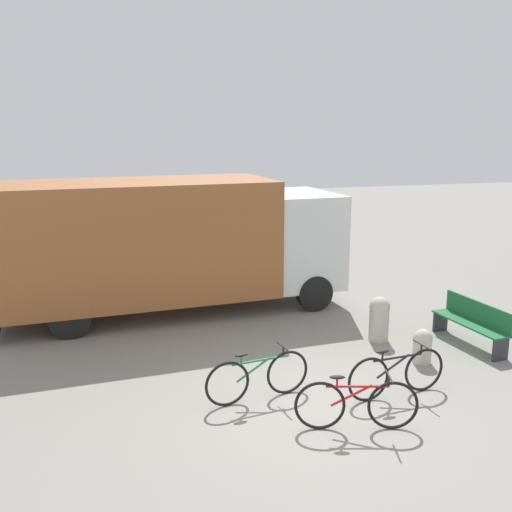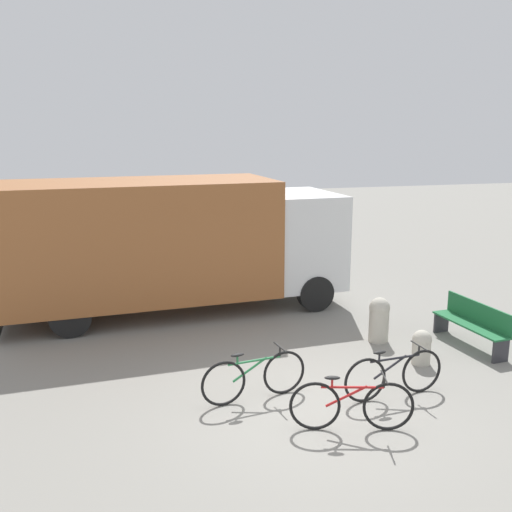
% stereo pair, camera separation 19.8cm
% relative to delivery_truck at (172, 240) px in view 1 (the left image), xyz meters
% --- Properties ---
extents(ground_plane, '(60.00, 60.00, 0.00)m').
position_rel_delivery_truck_xyz_m(ground_plane, '(1.39, -5.42, -1.66)').
color(ground_plane, gray).
extents(delivery_truck, '(7.78, 2.90, 3.02)m').
position_rel_delivery_truck_xyz_m(delivery_truck, '(0.00, 0.00, 0.00)').
color(delivery_truck, '#99592D').
rests_on(delivery_truck, ground).
extents(park_bench, '(0.54, 1.80, 0.86)m').
position_rel_delivery_truck_xyz_m(park_bench, '(5.28, -3.83, -1.19)').
color(park_bench, '#1E6638').
rests_on(park_bench, ground).
extents(bicycle_near, '(1.73, 0.44, 0.81)m').
position_rel_delivery_truck_xyz_m(bicycle_near, '(0.60, -4.89, -1.28)').
color(bicycle_near, black).
rests_on(bicycle_near, ground).
extents(bicycle_middle, '(1.69, 0.60, 0.81)m').
position_rel_delivery_truck_xyz_m(bicycle_middle, '(1.67, -6.14, -1.28)').
color(bicycle_middle, black).
rests_on(bicycle_middle, ground).
extents(bicycle_far, '(1.74, 0.44, 0.81)m').
position_rel_delivery_truck_xyz_m(bicycle_far, '(2.74, -5.39, -1.28)').
color(bicycle_far, black).
rests_on(bicycle_far, ground).
extents(bollard_near_bench, '(0.35, 0.35, 0.63)m').
position_rel_delivery_truck_xyz_m(bollard_near_bench, '(3.86, -4.35, -1.33)').
color(bollard_near_bench, '#B2AD9E').
rests_on(bollard_near_bench, ground).
extents(bollard_far_bench, '(0.41, 0.41, 0.90)m').
position_rel_delivery_truck_xyz_m(bollard_far_bench, '(3.64, -3.13, -1.18)').
color(bollard_far_bench, '#B2AD9E').
rests_on(bollard_far_bench, ground).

